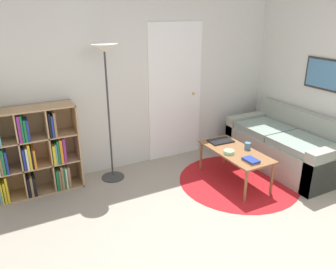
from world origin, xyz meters
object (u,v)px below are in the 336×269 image
Objects in this scene: couch at (286,147)px; bookshelf at (31,154)px; floor_lamp at (106,69)px; bowl at (229,152)px; coffee_table at (235,154)px; cup at (248,146)px; laptop at (221,141)px.

bookshelf is at bearing 164.94° from couch.
floor_lamp is 13.09× the size of bowl.
coffee_table is at bearing 15.62° from bowl.
floor_lamp is 2.11m from cup.
coffee_table is 7.62× the size of bowl.
bookshelf is 0.61× the size of floor_lamp.
cup reaches higher than coffee_table.
laptop is (1.46, -0.51, -1.05)m from floor_lamp.
cup is at bearing -175.06° from couch.
couch is (2.45, -0.83, -1.22)m from floor_lamp.
couch is (3.45, -0.93, -0.24)m from bookshelf.
cup reaches higher than laptop.
bowl is at bearing -111.53° from laptop.
couch is at bearing -18.64° from floor_lamp.
laptop is 2.49× the size of bowl.
floor_lamp is 1.72× the size of coffee_table.
coffee_table is at bearing -178.15° from couch.
coffee_table is (2.44, -0.96, -0.13)m from bookshelf.
coffee_table is 0.16m from bowl.
floor_lamp is at bearing 145.49° from bowl.
floor_lamp is 5.26× the size of laptop.
floor_lamp is 19.44× the size of cup.
bookshelf reaches higher than cup.
couch reaches higher than cup.
laptop is 3.70× the size of cup.
couch reaches higher than bowl.
floor_lamp is at bearing 150.90° from cup.
couch is 1.16m from bowl.
coffee_table is at bearing 166.99° from cup.
bookshelf reaches higher than couch.
coffee_table is at bearing -30.76° from floor_lamp.
floor_lamp is 1.90m from bowl.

